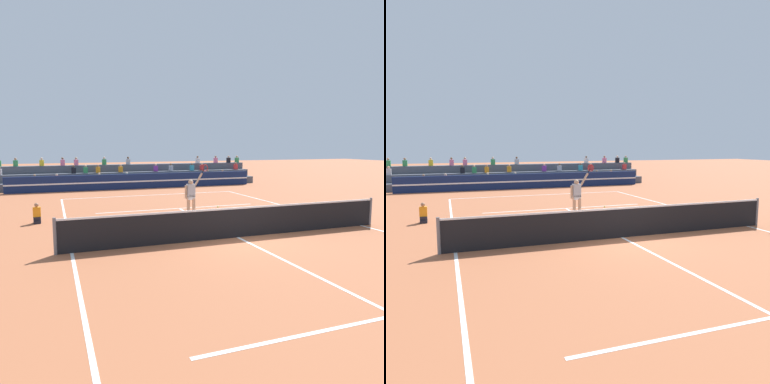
# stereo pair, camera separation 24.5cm
# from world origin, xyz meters

# --- Properties ---
(ground_plane) EXTENTS (120.00, 120.00, 0.00)m
(ground_plane) POSITION_xyz_m (0.00, 0.00, 0.00)
(ground_plane) COLOR #AD603D
(court_lines) EXTENTS (11.10, 23.90, 0.01)m
(court_lines) POSITION_xyz_m (0.00, 0.00, 0.00)
(court_lines) COLOR white
(court_lines) RESTS_ON ground
(tennis_net) EXTENTS (12.00, 0.10, 1.10)m
(tennis_net) POSITION_xyz_m (0.00, 0.00, 0.54)
(tennis_net) COLOR slate
(tennis_net) RESTS_ON ground
(sponsor_banner_wall) EXTENTS (18.00, 0.26, 1.10)m
(sponsor_banner_wall) POSITION_xyz_m (0.00, 15.84, 0.55)
(sponsor_banner_wall) COLOR navy
(sponsor_banner_wall) RESTS_ON ground
(bleacher_stand) EXTENTS (20.19, 2.85, 2.28)m
(bleacher_stand) POSITION_xyz_m (-0.00, 18.37, 0.65)
(bleacher_stand) COLOR #4C515B
(bleacher_stand) RESTS_ON ground
(ball_kid_courtside) EXTENTS (0.30, 0.36, 0.84)m
(ball_kid_courtside) POSITION_xyz_m (-6.60, 5.01, 0.33)
(ball_kid_courtside) COLOR black
(ball_kid_courtside) RESTS_ON ground
(tennis_player) EXTENTS (1.19, 0.32, 2.41)m
(tennis_player) POSITION_xyz_m (-0.33, 3.73, 0.98)
(tennis_player) COLOR tan
(tennis_player) RESTS_ON ground
(tennis_ball) EXTENTS (0.07, 0.07, 0.07)m
(tennis_ball) POSITION_xyz_m (1.99, 6.02, 0.03)
(tennis_ball) COLOR #C6DB33
(tennis_ball) RESTS_ON ground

